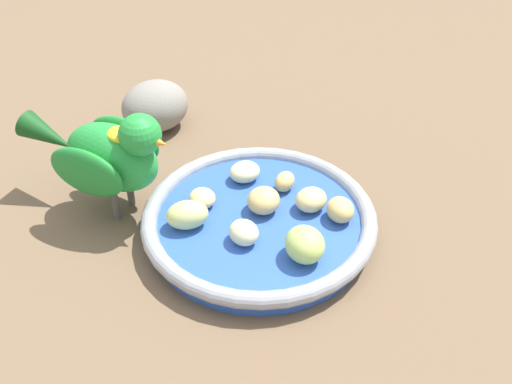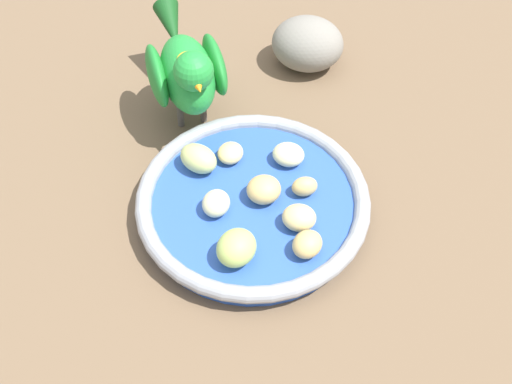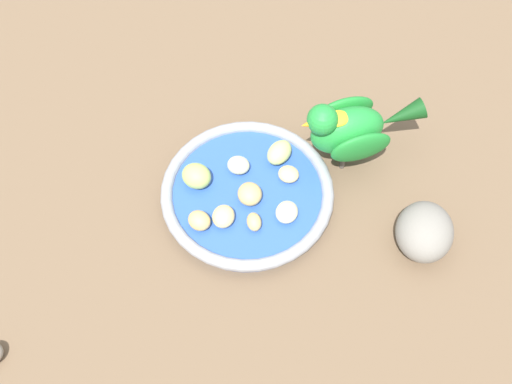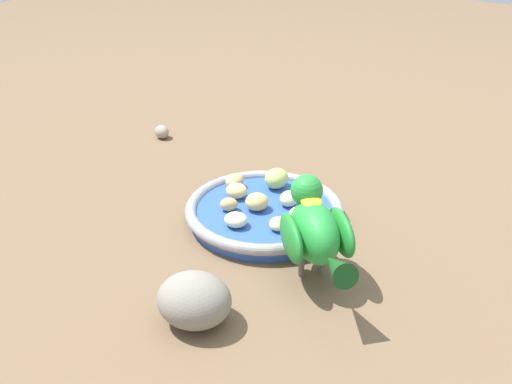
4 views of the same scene
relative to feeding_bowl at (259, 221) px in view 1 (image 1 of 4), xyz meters
name	(u,v)px [view 1 (image 1 of 4)]	position (x,y,z in m)	size (l,w,h in m)	color
ground_plane	(278,234)	(-0.01, -0.02, -0.01)	(4.00, 4.00, 0.00)	brown
feeding_bowl	(259,221)	(0.00, 0.00, 0.00)	(0.22, 0.22, 0.03)	#2D56B7
apple_piece_0	(244,232)	(-0.03, 0.02, 0.02)	(0.03, 0.03, 0.02)	beige
apple_piece_1	(264,200)	(0.01, -0.01, 0.02)	(0.03, 0.03, 0.02)	tan
apple_piece_2	(245,172)	(0.06, 0.00, 0.01)	(0.03, 0.03, 0.02)	beige
apple_piece_3	(340,210)	(-0.02, -0.07, 0.02)	(0.03, 0.03, 0.02)	tan
apple_piece_4	(187,215)	(0.00, 0.07, 0.02)	(0.04, 0.03, 0.03)	#C6D17A
apple_piece_5	(311,200)	(0.00, -0.05, 0.02)	(0.03, 0.03, 0.02)	#E5C67F
apple_piece_6	(285,182)	(0.04, -0.03, 0.01)	(0.02, 0.02, 0.02)	tan
apple_piece_7	(202,198)	(0.03, 0.05, 0.01)	(0.03, 0.03, 0.02)	#E5C67F
apple_piece_8	(305,244)	(-0.06, -0.03, 0.02)	(0.04, 0.03, 0.03)	#B2CC66
parrot	(109,153)	(0.07, 0.13, 0.05)	(0.13, 0.15, 0.12)	#59544C
rock_large	(155,106)	(0.21, 0.08, 0.01)	(0.08, 0.07, 0.06)	gray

